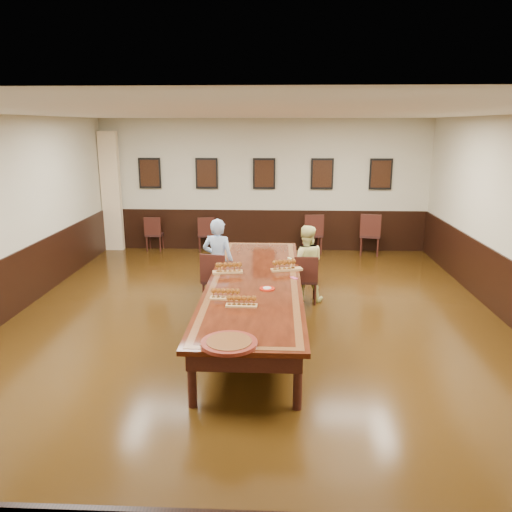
{
  "coord_description": "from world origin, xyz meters",
  "views": [
    {
      "loc": [
        0.34,
        -7.23,
        3.03
      ],
      "look_at": [
        0.0,
        0.5,
        1.0
      ],
      "focal_mm": 35.0,
      "sensor_mm": 36.0,
      "label": 1
    }
  ],
  "objects_px": {
    "spare_chair_b": "(206,233)",
    "person_woman": "(305,263)",
    "chair_woman": "(305,278)",
    "carved_platter": "(229,343)",
    "chair_man": "(217,278)",
    "conference_table": "(255,289)",
    "spare_chair_d": "(370,234)",
    "spare_chair_a": "(154,233)",
    "spare_chair_c": "(312,233)",
    "person_man": "(218,261)"
  },
  "relations": [
    {
      "from": "chair_woman",
      "to": "carved_platter",
      "type": "relative_size",
      "value": 1.3
    },
    {
      "from": "chair_woman",
      "to": "person_man",
      "type": "bearing_deg",
      "value": 2.92
    },
    {
      "from": "chair_man",
      "to": "spare_chair_d",
      "type": "distance_m",
      "value": 4.88
    },
    {
      "from": "person_woman",
      "to": "carved_platter",
      "type": "bearing_deg",
      "value": 74.66
    },
    {
      "from": "spare_chair_a",
      "to": "spare_chair_d",
      "type": "xyz_separation_m",
      "value": [
        5.29,
        -0.19,
        0.08
      ]
    },
    {
      "from": "chair_man",
      "to": "spare_chair_c",
      "type": "xyz_separation_m",
      "value": [
        1.89,
        3.7,
        0.02
      ]
    },
    {
      "from": "conference_table",
      "to": "carved_platter",
      "type": "height_order",
      "value": "carved_platter"
    },
    {
      "from": "spare_chair_d",
      "to": "carved_platter",
      "type": "relative_size",
      "value": 1.52
    },
    {
      "from": "spare_chair_c",
      "to": "person_woman",
      "type": "relative_size",
      "value": 0.72
    },
    {
      "from": "chair_man",
      "to": "carved_platter",
      "type": "xyz_separation_m",
      "value": [
        0.54,
        -3.3,
        0.3
      ]
    },
    {
      "from": "spare_chair_c",
      "to": "person_man",
      "type": "relative_size",
      "value": 0.65
    },
    {
      "from": "chair_man",
      "to": "person_woman",
      "type": "height_order",
      "value": "person_woman"
    },
    {
      "from": "spare_chair_c",
      "to": "chair_man",
      "type": "bearing_deg",
      "value": 55.73
    },
    {
      "from": "chair_man",
      "to": "person_woman",
      "type": "relative_size",
      "value": 0.69
    },
    {
      "from": "chair_woman",
      "to": "spare_chair_b",
      "type": "distance_m",
      "value": 4.31
    },
    {
      "from": "chair_woman",
      "to": "spare_chair_a",
      "type": "xyz_separation_m",
      "value": [
        -3.56,
        3.64,
        -0.0
      ]
    },
    {
      "from": "chair_woman",
      "to": "spare_chair_d",
      "type": "relative_size",
      "value": 0.86
    },
    {
      "from": "person_man",
      "to": "spare_chair_d",
      "type": "bearing_deg",
      "value": -121.39
    },
    {
      "from": "chair_woman",
      "to": "spare_chair_b",
      "type": "height_order",
      "value": "chair_woman"
    },
    {
      "from": "spare_chair_a",
      "to": "spare_chair_d",
      "type": "height_order",
      "value": "spare_chair_d"
    },
    {
      "from": "chair_man",
      "to": "conference_table",
      "type": "height_order",
      "value": "chair_man"
    },
    {
      "from": "person_man",
      "to": "person_woman",
      "type": "xyz_separation_m",
      "value": [
        1.52,
        0.16,
        -0.07
      ]
    },
    {
      "from": "person_woman",
      "to": "carved_platter",
      "type": "distance_m",
      "value": 3.7
    },
    {
      "from": "chair_man",
      "to": "conference_table",
      "type": "distance_m",
      "value": 1.22
    },
    {
      "from": "spare_chair_c",
      "to": "conference_table",
      "type": "distance_m",
      "value": 4.83
    },
    {
      "from": "chair_man",
      "to": "chair_woman",
      "type": "xyz_separation_m",
      "value": [
        1.54,
        0.17,
        -0.03
      ]
    },
    {
      "from": "carved_platter",
      "to": "spare_chair_c",
      "type": "bearing_deg",
      "value": 79.11
    },
    {
      "from": "chair_woman",
      "to": "conference_table",
      "type": "xyz_separation_m",
      "value": [
        -0.84,
        -1.15,
        0.18
      ]
    },
    {
      "from": "conference_table",
      "to": "spare_chair_d",
      "type": "bearing_deg",
      "value": 60.79
    },
    {
      "from": "chair_man",
      "to": "carved_platter",
      "type": "bearing_deg",
      "value": 110.73
    },
    {
      "from": "chair_man",
      "to": "spare_chair_a",
      "type": "relative_size",
      "value": 1.09
    },
    {
      "from": "spare_chair_a",
      "to": "person_woman",
      "type": "xyz_separation_m",
      "value": [
        3.56,
        -3.55,
        0.25
      ]
    },
    {
      "from": "spare_chair_d",
      "to": "carved_platter",
      "type": "xyz_separation_m",
      "value": [
        -2.73,
        -6.92,
        0.27
      ]
    },
    {
      "from": "chair_man",
      "to": "spare_chair_d",
      "type": "xyz_separation_m",
      "value": [
        3.28,
        3.61,
        0.04
      ]
    },
    {
      "from": "spare_chair_b",
      "to": "person_woman",
      "type": "height_order",
      "value": "person_woman"
    },
    {
      "from": "person_man",
      "to": "conference_table",
      "type": "bearing_deg",
      "value": 133.79
    },
    {
      "from": "spare_chair_a",
      "to": "spare_chair_c",
      "type": "xyz_separation_m",
      "value": [
        3.91,
        -0.1,
        0.06
      ]
    },
    {
      "from": "person_man",
      "to": "conference_table",
      "type": "xyz_separation_m",
      "value": [
        0.69,
        -1.08,
        -0.14
      ]
    },
    {
      "from": "spare_chair_a",
      "to": "chair_woman",
      "type": "bearing_deg",
      "value": 133.07
    },
    {
      "from": "spare_chair_a",
      "to": "conference_table",
      "type": "height_order",
      "value": "spare_chair_a"
    },
    {
      "from": "spare_chair_b",
      "to": "conference_table",
      "type": "height_order",
      "value": "spare_chair_b"
    },
    {
      "from": "spare_chair_c",
      "to": "carved_platter",
      "type": "relative_size",
      "value": 1.46
    },
    {
      "from": "spare_chair_b",
      "to": "spare_chair_c",
      "type": "relative_size",
      "value": 0.88
    },
    {
      "from": "conference_table",
      "to": "spare_chair_a",
      "type": "bearing_deg",
      "value": 119.62
    },
    {
      "from": "chair_woman",
      "to": "spare_chair_b",
      "type": "bearing_deg",
      "value": -57.73
    },
    {
      "from": "conference_table",
      "to": "carved_platter",
      "type": "relative_size",
      "value": 7.47
    },
    {
      "from": "chair_man",
      "to": "person_woman",
      "type": "distance_m",
      "value": 1.58
    },
    {
      "from": "spare_chair_c",
      "to": "spare_chair_d",
      "type": "height_order",
      "value": "spare_chair_d"
    },
    {
      "from": "spare_chair_c",
      "to": "carved_platter",
      "type": "xyz_separation_m",
      "value": [
        -1.35,
        -7.01,
        0.28
      ]
    },
    {
      "from": "spare_chair_b",
      "to": "person_woman",
      "type": "distance_m",
      "value": 4.24
    }
  ]
}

